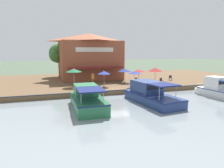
{
  "coord_description": "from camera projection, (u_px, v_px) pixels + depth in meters",
  "views": [
    {
      "loc": [
        22.56,
        -8.34,
        5.29
      ],
      "look_at": [
        -1.0,
        -0.61,
        1.3
      ],
      "focal_mm": 32.0,
      "sensor_mm": 36.0,
      "label": 1
    }
  ],
  "objects": [
    {
      "name": "cafe_chair_under_first_umbrella",
      "position": [
        161.0,
        80.0,
        29.86
      ],
      "size": [
        0.51,
        0.51,
        0.85
      ],
      "color": "#2D2D33",
      "rests_on": "quay_deck"
    },
    {
      "name": "ground_plane",
      "position": [
        119.0,
        95.0,
        24.57
      ],
      "size": [
        220.0,
        220.0,
        0.0
      ],
      "primitive_type": "plane",
      "color": "#4C5B47"
    },
    {
      "name": "mooring_post",
      "position": [
        153.0,
        84.0,
        26.24
      ],
      "size": [
        0.22,
        0.22,
        0.91
      ],
      "color": "#473323",
      "rests_on": "quay_deck"
    },
    {
      "name": "cafe_chair_beside_entrance",
      "position": [
        137.0,
        80.0,
        30.15
      ],
      "size": [
        0.59,
        0.59,
        0.85
      ],
      "color": "#2D2D33",
      "rests_on": "quay_deck"
    },
    {
      "name": "motorboat_second_along",
      "position": [
        148.0,
        94.0,
        21.11
      ],
      "size": [
        8.29,
        3.59,
        2.23
      ],
      "color": "navy",
      "rests_on": "river_water"
    },
    {
      "name": "patio_umbrella_by_entrance",
      "position": [
        74.0,
        70.0,
        26.7
      ],
      "size": [
        2.13,
        2.13,
        2.51
      ],
      "color": "#B7B7B7",
      "rests_on": "quay_deck"
    },
    {
      "name": "tree_downstream_bank",
      "position": [
        58.0,
        54.0,
        37.86
      ],
      "size": [
        3.92,
        3.74,
        6.3
      ],
      "color": "brown",
      "rests_on": "quay_deck"
    },
    {
      "name": "cafe_chair_back_row_seat",
      "position": [
        170.0,
        78.0,
        33.18
      ],
      "size": [
        0.58,
        0.58,
        0.85
      ],
      "color": "#2D2D33",
      "rests_on": "quay_deck"
    },
    {
      "name": "waterfront_restaurant",
      "position": [
        89.0,
        56.0,
        35.88
      ],
      "size": [
        11.14,
        10.63,
        7.93
      ],
      "color": "brown",
      "rests_on": "quay_deck"
    },
    {
      "name": "patio_umbrella_back_row",
      "position": [
        104.0,
        73.0,
        26.99
      ],
      "size": [
        1.74,
        1.74,
        2.2
      ],
      "color": "#B7B7B7",
      "rests_on": "quay_deck"
    },
    {
      "name": "motorboat_mid_row",
      "position": [
        218.0,
        90.0,
        23.36
      ],
      "size": [
        6.71,
        2.83,
        2.34
      ],
      "color": "white",
      "rests_on": "river_water"
    },
    {
      "name": "patio_umbrella_far_corner",
      "position": [
        134.0,
        72.0,
        26.48
      ],
      "size": [
        1.84,
        1.84,
        2.21
      ],
      "color": "#B7B7B7",
      "rests_on": "quay_deck"
    },
    {
      "name": "quay_edge_fender",
      "position": [
        119.0,
        90.0,
        24.56
      ],
      "size": [
        0.2,
        50.4,
        0.1
      ],
      "primitive_type": "cube",
      "color": "#2D2D33",
      "rests_on": "quay_deck"
    },
    {
      "name": "patio_umbrella_near_quay_edge",
      "position": [
        139.0,
        71.0,
        29.02
      ],
      "size": [
        1.86,
        1.86,
        2.21
      ],
      "color": "#B7B7B7",
      "rests_on": "quay_deck"
    },
    {
      "name": "patio_umbrella_mid_patio_right",
      "position": [
        155.0,
        69.0,
        30.62
      ],
      "size": [
        2.29,
        2.29,
        2.35
      ],
      "color": "#B7B7B7",
      "rests_on": "quay_deck"
    },
    {
      "name": "tree_upstream_bank",
      "position": [
        93.0,
        54.0,
        42.38
      ],
      "size": [
        3.76,
        3.58,
        6.26
      ],
      "color": "brown",
      "rests_on": "quay_deck"
    },
    {
      "name": "motorboat_outer_channel",
      "position": [
        86.0,
        99.0,
        19.03
      ],
      "size": [
        7.29,
        2.81,
        2.14
      ],
      "color": "#287047",
      "rests_on": "river_water"
    },
    {
      "name": "patio_umbrella_mid_patio_left",
      "position": [
        124.0,
        70.0,
        30.58
      ],
      "size": [
        2.08,
        2.08,
        2.22
      ],
      "color": "#B7B7B7",
      "rests_on": "quay_deck"
    },
    {
      "name": "quay_deck",
      "position": [
        97.0,
        81.0,
        34.84
      ],
      "size": [
        22.0,
        56.0,
        0.6
      ],
      "primitive_type": "cube",
      "color": "brown",
      "rests_on": "ground"
    },
    {
      "name": "person_at_quay_edge",
      "position": [
        93.0,
        77.0,
        29.1
      ],
      "size": [
        0.47,
        0.47,
        1.66
      ],
      "color": "orange",
      "rests_on": "quay_deck"
    }
  ]
}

